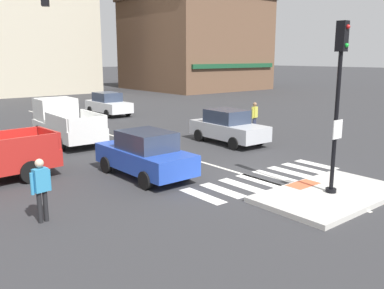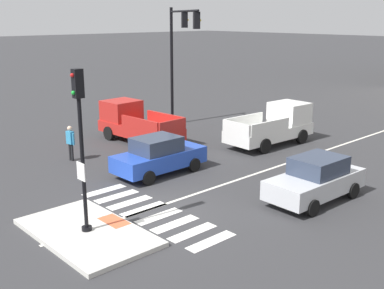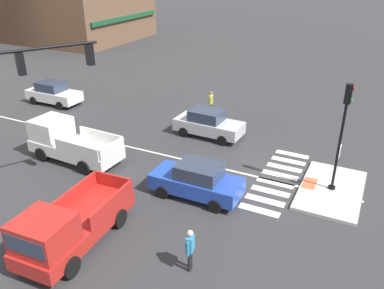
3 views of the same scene
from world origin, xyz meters
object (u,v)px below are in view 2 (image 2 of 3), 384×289
object	(u,v)px
pickup_truck_white_westbound_far	(275,126)
pickup_truck_red_cross_left	(135,123)
car_silver_eastbound_mid	(316,179)
car_blue_westbound_near	(159,156)
signal_pole	(81,137)
pedestrian_at_curb_left	(70,140)
traffic_light_mast	(179,46)

from	to	relation	value
pickup_truck_white_westbound_far	pickup_truck_red_cross_left	bearing A→B (deg)	-137.47
car_silver_eastbound_mid	pickup_truck_red_cross_left	size ratio (longest dim) A/B	0.80
car_silver_eastbound_mid	pickup_truck_white_westbound_far	distance (m)	8.11
car_blue_westbound_near	pickup_truck_red_cross_left	distance (m)	5.93
signal_pole	pickup_truck_red_cross_left	bearing A→B (deg)	136.50
pedestrian_at_curb_left	pickup_truck_white_westbound_far	bearing A→B (deg)	64.49
pickup_truck_red_cross_left	pedestrian_at_curb_left	size ratio (longest dim) A/B	3.11
car_blue_westbound_near	car_silver_eastbound_mid	bearing A→B (deg)	20.13
car_silver_eastbound_mid	pedestrian_at_curb_left	bearing A→B (deg)	-158.70
car_silver_eastbound_mid	pickup_truck_red_cross_left	xyz separation A→B (m)	(-11.62, 0.30, 0.17)
signal_pole	pickup_truck_red_cross_left	distance (m)	11.86
car_silver_eastbound_mid	pedestrian_at_curb_left	world-z (taller)	pedestrian_at_curb_left
pickup_truck_red_cross_left	pedestrian_at_curb_left	bearing A→B (deg)	-77.03
pickup_truck_red_cross_left	pedestrian_at_curb_left	distance (m)	4.55
traffic_light_mast	pickup_truck_red_cross_left	world-z (taller)	traffic_light_mast
car_silver_eastbound_mid	traffic_light_mast	bearing A→B (deg)	163.17
signal_pole	car_blue_westbound_near	world-z (taller)	signal_pole
car_silver_eastbound_mid	pedestrian_at_curb_left	xyz separation A→B (m)	(-10.60, -4.13, 0.17)
traffic_light_mast	car_blue_westbound_near	bearing A→B (deg)	-47.52
pickup_truck_red_cross_left	car_blue_westbound_near	bearing A→B (deg)	-26.13
car_blue_westbound_near	traffic_light_mast	bearing A→B (deg)	132.48
traffic_light_mast	car_silver_eastbound_mid	distance (m)	12.85
car_silver_eastbound_mid	car_blue_westbound_near	size ratio (longest dim) A/B	1.01
pedestrian_at_curb_left	car_blue_westbound_near	bearing A→B (deg)	22.97
signal_pole	pickup_truck_white_westbound_far	size ratio (longest dim) A/B	0.97
signal_pole	pedestrian_at_curb_left	size ratio (longest dim) A/B	2.99
pickup_truck_white_westbound_far	pedestrian_at_curb_left	bearing A→B (deg)	-115.51
signal_pole	car_silver_eastbound_mid	world-z (taller)	signal_pole
car_blue_westbound_near	pedestrian_at_curb_left	xyz separation A→B (m)	(-4.30, -1.82, 0.17)
pickup_truck_white_westbound_far	traffic_light_mast	bearing A→B (deg)	-161.28
car_blue_westbound_near	pickup_truck_white_westbound_far	bearing A→B (deg)	88.08
traffic_light_mast	pickup_truck_white_westbound_far	size ratio (longest dim) A/B	1.37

